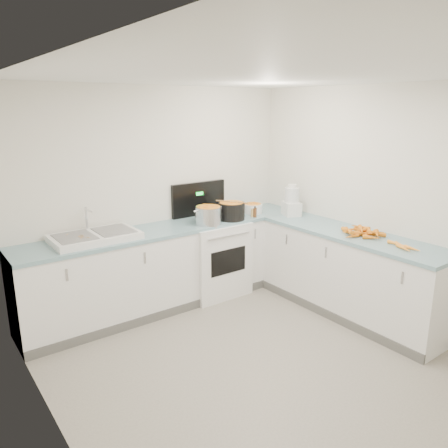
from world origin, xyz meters
TOP-DOWN VIEW (x-y plane):
  - floor at (0.00, 0.00)m, footprint 3.50×4.00m
  - ceiling at (0.00, 0.00)m, footprint 3.50×4.00m
  - wall_back at (0.00, 2.00)m, footprint 3.50×0.00m
  - wall_left at (-1.75, 0.00)m, footprint 0.00×4.00m
  - wall_right at (1.75, 0.00)m, footprint 0.00×4.00m
  - counter_back at (0.00, 1.70)m, footprint 3.50×0.62m
  - counter_right at (1.45, 0.30)m, footprint 0.62×2.20m
  - stove at (0.55, 1.69)m, footprint 0.76×0.65m
  - sink at (-0.90, 1.70)m, footprint 0.86×0.52m
  - steel_pot at (0.40, 1.54)m, footprint 0.33×0.33m
  - black_pot at (0.75, 1.55)m, footprint 0.35×0.35m
  - wooden_spoon at (0.75, 1.55)m, footprint 0.23×0.35m
  - mixing_bowl at (1.18, 1.67)m, footprint 0.27×0.27m
  - extract_bottle at (1.05, 1.47)m, footprint 0.05×0.05m
  - spice_jar at (1.04, 1.50)m, footprint 0.06×0.06m
  - food_processor at (1.48, 1.27)m, footprint 0.27×0.29m
  - carrot_pile at (1.44, 0.17)m, footprint 0.43×0.50m
  - peeled_carrots at (1.39, -0.33)m, footprint 0.16×0.36m
  - peelings at (-1.07, 1.68)m, footprint 0.17×0.28m

SIDE VIEW (x-z plane):
  - floor at x=0.00m, z-range 0.00..0.00m
  - counter_back at x=0.00m, z-range 0.00..0.94m
  - counter_right at x=1.45m, z-range 0.00..0.94m
  - stove at x=0.55m, z-range -0.21..1.15m
  - peeled_carrots at x=1.39m, z-range 0.94..0.98m
  - carrot_pile at x=1.44m, z-range 0.93..1.02m
  - sink at x=-0.90m, z-range 0.82..1.13m
  - spice_jar at x=1.04m, z-range 0.94..1.04m
  - extract_bottle at x=1.05m, z-range 0.94..1.06m
  - mixing_bowl at x=1.18m, z-range 0.94..1.06m
  - peelings at x=-1.07m, z-range 1.01..1.02m
  - steel_pot at x=0.40m, z-range 0.92..1.15m
  - black_pot at x=0.75m, z-range 0.92..1.15m
  - food_processor at x=1.48m, z-range 0.91..1.31m
  - wooden_spoon at x=0.75m, z-range 1.15..1.17m
  - wall_back at x=0.00m, z-range 0.00..2.50m
  - wall_left at x=-1.75m, z-range 0.00..2.50m
  - wall_right at x=1.75m, z-range 0.00..2.50m
  - ceiling at x=0.00m, z-range 2.50..2.50m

